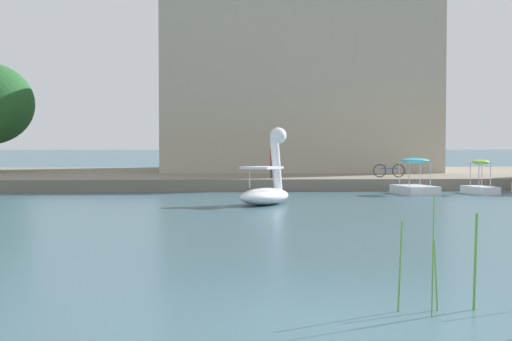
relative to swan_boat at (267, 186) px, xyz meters
name	(u,v)px	position (x,y,z in m)	size (l,w,h in m)	color
ground_plane	(330,320)	(-0.45, -16.87, -0.66)	(604.76, 604.76, 0.00)	#385966
shore_bank_far	(240,177)	(-0.45, 16.08, -0.38)	(113.15, 18.22, 0.57)	slate
swan_boat	(267,186)	(0.00, 0.00, 0.00)	(2.59, 2.92, 2.82)	white
pedal_boat_cyan	(415,184)	(6.89, 4.96, -0.20)	(1.76, 2.45, 1.58)	white
pedal_boat_lime	(480,185)	(9.81, 4.87, -0.26)	(1.28, 1.89, 1.51)	white
person_on_path	(273,160)	(0.88, 8.23, 0.76)	(0.27, 0.26, 1.63)	#47382D
bicycle_parked	(389,171)	(6.71, 8.80, 0.23)	(1.60, 0.09, 0.66)	black
parked_van	(287,155)	(2.41, 16.21, 0.92)	(4.90, 2.55, 1.88)	silver
apartment_block	(292,89)	(3.02, 19.58, 5.08)	(16.09, 12.26, 10.35)	#B2A893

